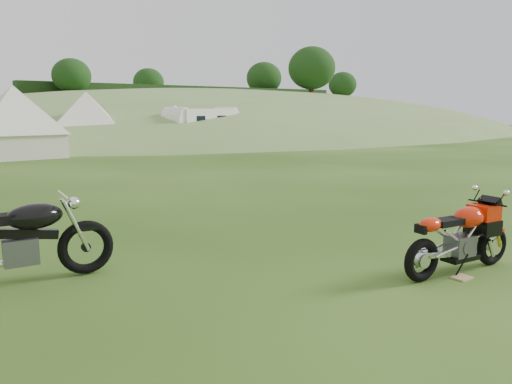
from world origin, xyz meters
TOP-DOWN VIEW (x-y plane):
  - ground at (0.00, 0.00)m, footprint 120.00×120.00m
  - hillside at (24.00, 40.00)m, footprint 80.00×64.00m
  - hedgerow at (24.00, 40.00)m, footprint 36.00×1.20m
  - sport_motorcycle at (1.36, -1.54)m, footprint 1.82×0.71m
  - plywood_board at (1.21, -1.70)m, footprint 0.24×0.20m
  - vintage_moto_a at (-3.10, 1.45)m, footprint 2.18×0.77m
  - tent_left at (0.82, 18.20)m, footprint 3.36×3.36m
  - tent_mid at (5.14, 21.57)m, footprint 4.27×4.27m
  - tent_right at (9.50, 20.01)m, footprint 3.64×3.64m
  - caravan at (10.77, 19.26)m, footprint 4.68×2.57m

SIDE VIEW (x-z plane):
  - ground at x=0.00m, z-range 0.00..0.00m
  - hillside at x=24.00m, z-range -4.00..4.00m
  - hedgerow at x=24.00m, z-range -4.30..4.30m
  - plywood_board at x=1.21m, z-range 0.00..0.02m
  - sport_motorcycle at x=1.36m, z-range 0.00..1.06m
  - vintage_moto_a at x=-3.10m, z-range 0.00..1.12m
  - caravan at x=10.77m, z-range 0.00..2.09m
  - tent_right at x=9.50m, z-range 0.00..2.38m
  - tent_mid at x=5.14m, z-range 0.00..2.80m
  - tent_left at x=0.82m, z-range 0.00..2.86m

